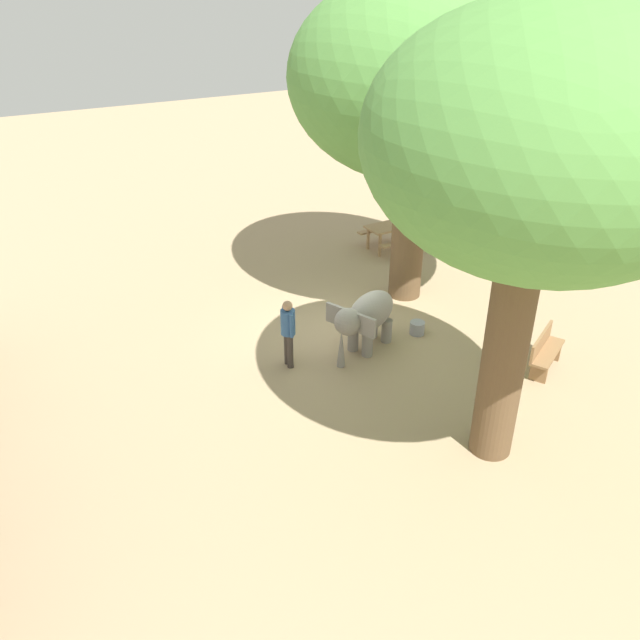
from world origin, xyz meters
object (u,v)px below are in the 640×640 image
object	(u,v)px
elephant	(366,316)
person_handler	(288,329)
shade_tree_main	(539,146)
shade_tree_secondary	(419,81)
wooden_bench	(545,351)
feed_bucket	(417,328)
picnic_table_near	(390,231)

from	to	relation	value
elephant	person_handler	size ratio (longest dim) A/B	1.20
shade_tree_main	shade_tree_secondary	xyz separation A→B (m)	(5.99, -2.16, -0.12)
shade_tree_secondary	wooden_bench	distance (m)	6.76
elephant	person_handler	distance (m)	1.87
wooden_bench	feed_bucket	bearing A→B (deg)	-87.99
shade_tree_secondary	feed_bucket	bearing A→B (deg)	154.27
elephant	wooden_bench	world-z (taller)	elephant
feed_bucket	shade_tree_main	bearing A→B (deg)	163.07
shade_tree_secondary	picnic_table_near	bearing A→B (deg)	-25.96
shade_tree_main	picnic_table_near	bearing A→B (deg)	-21.85
shade_tree_main	picnic_table_near	distance (m)	10.74
picnic_table_near	feed_bucket	size ratio (longest dim) A/B	4.31
elephant	shade_tree_secondary	xyz separation A→B (m)	(1.90, -2.40, 4.64)
person_handler	shade_tree_secondary	xyz separation A→B (m)	(1.70, -4.26, 4.57)
shade_tree_main	picnic_table_near	world-z (taller)	shade_tree_main
elephant	picnic_table_near	size ratio (longest dim) A/B	1.25
person_handler	wooden_bench	distance (m)	5.65
person_handler	shade_tree_main	xyz separation A→B (m)	(-4.29, -2.10, 4.69)
person_handler	shade_tree_secondary	world-z (taller)	shade_tree_secondary
shade_tree_main	picnic_table_near	xyz separation A→B (m)	(8.80, -3.53, -5.05)
shade_tree_secondary	wooden_bench	world-z (taller)	shade_tree_secondary
picnic_table_near	elephant	bearing A→B (deg)	-130.70
elephant	feed_bucket	size ratio (longest dim) A/B	5.38
elephant	shade_tree_secondary	bearing A→B (deg)	-165.14
wooden_bench	feed_bucket	size ratio (longest dim) A/B	3.93
shade_tree_secondary	wooden_bench	size ratio (longest dim) A/B	5.57
wooden_bench	feed_bucket	world-z (taller)	wooden_bench
elephant	picnic_table_near	world-z (taller)	elephant
wooden_bench	picnic_table_near	bearing A→B (deg)	-125.09
elephant	picnic_table_near	distance (m)	6.04
shade_tree_main	shade_tree_secondary	world-z (taller)	shade_tree_secondary
elephant	picnic_table_near	bearing A→B (deg)	-152.17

